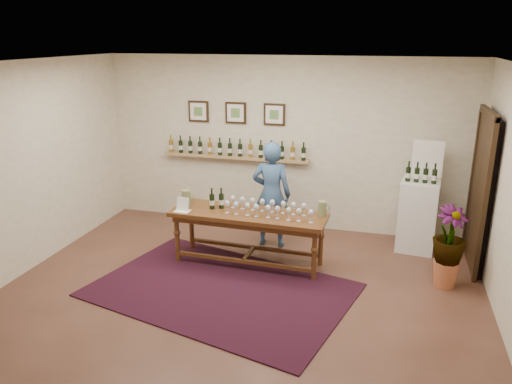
% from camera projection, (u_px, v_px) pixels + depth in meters
% --- Properties ---
extents(ground, '(6.00, 6.00, 0.00)m').
position_uv_depth(ground, '(239.00, 294.00, 6.24)').
color(ground, '#4C2E21').
rests_on(ground, ground).
extents(room_shell, '(6.00, 6.00, 6.00)m').
position_uv_depth(room_shell, '(419.00, 181.00, 7.08)').
color(room_shell, '#ECE3C8').
rests_on(room_shell, ground).
extents(rug, '(3.56, 2.80, 0.02)m').
position_uv_depth(rug, '(221.00, 290.00, 6.33)').
color(rug, '#3F0B0B').
rests_on(rug, ground).
extents(tasting_table, '(2.18, 0.76, 0.76)m').
position_uv_depth(tasting_table, '(248.00, 220.00, 6.90)').
color(tasting_table, '#3F220F').
rests_on(tasting_table, ground).
extents(table_glasses, '(1.37, 0.38, 0.19)m').
position_uv_depth(table_glasses, '(265.00, 208.00, 6.76)').
color(table_glasses, silver).
rests_on(table_glasses, tasting_table).
extents(table_bottles, '(0.28, 0.19, 0.27)m').
position_uv_depth(table_bottles, '(217.00, 199.00, 6.99)').
color(table_bottles, black).
rests_on(table_bottles, tasting_table).
extents(pitcher_left, '(0.15, 0.15, 0.23)m').
position_uv_depth(pitcher_left, '(186.00, 198.00, 7.10)').
color(pitcher_left, olive).
rests_on(pitcher_left, tasting_table).
extents(pitcher_right, '(0.15, 0.15, 0.21)m').
position_uv_depth(pitcher_right, '(322.00, 209.00, 6.70)').
color(pitcher_right, olive).
rests_on(pitcher_right, tasting_table).
extents(menu_card, '(0.21, 0.16, 0.19)m').
position_uv_depth(menu_card, '(183.00, 204.00, 6.90)').
color(menu_card, white).
rests_on(menu_card, tasting_table).
extents(display_pedestal, '(0.59, 0.59, 1.07)m').
position_uv_depth(display_pedestal, '(418.00, 216.00, 7.41)').
color(display_pedestal, white).
rests_on(display_pedestal, ground).
extents(pedestal_bottles, '(0.32, 0.12, 0.31)m').
position_uv_depth(pedestal_bottles, '(421.00, 172.00, 7.14)').
color(pedestal_bottles, black).
rests_on(pedestal_bottles, display_pedestal).
extents(info_sign, '(0.44, 0.07, 0.60)m').
position_uv_depth(info_sign, '(428.00, 159.00, 7.29)').
color(info_sign, white).
rests_on(info_sign, display_pedestal).
extents(potted_plant, '(0.68, 0.68, 0.93)m').
position_uv_depth(potted_plant, '(448.00, 247.00, 6.29)').
color(potted_plant, '#AF5D3A').
rests_on(potted_plant, ground).
extents(person, '(0.60, 0.40, 1.62)m').
position_uv_depth(person, '(271.00, 195.00, 7.48)').
color(person, '#34557D').
rests_on(person, ground).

